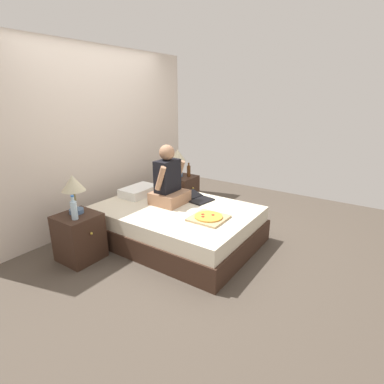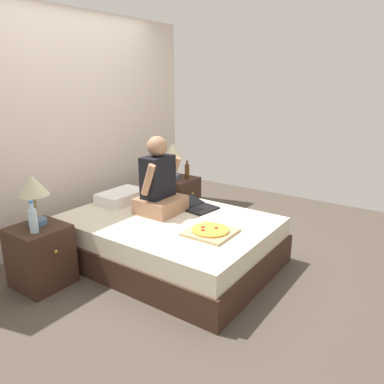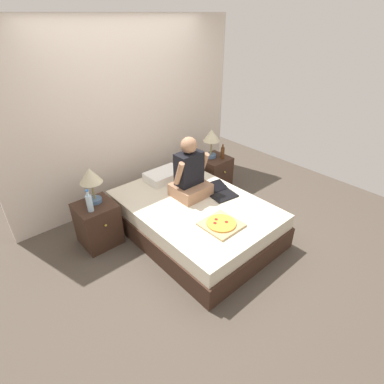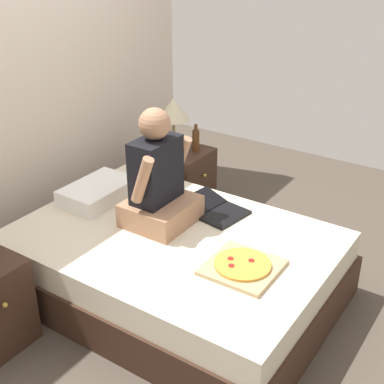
{
  "view_description": "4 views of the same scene",
  "coord_description": "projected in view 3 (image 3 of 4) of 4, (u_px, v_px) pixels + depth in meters",
  "views": [
    {
      "loc": [
        -2.86,
        -2.2,
        1.86
      ],
      "look_at": [
        0.07,
        -0.2,
        0.69
      ],
      "focal_mm": 28.0,
      "sensor_mm": 36.0,
      "label": 1
    },
    {
      "loc": [
        -2.69,
        -2.17,
        1.79
      ],
      "look_at": [
        0.09,
        -0.22,
        0.75
      ],
      "focal_mm": 35.0,
      "sensor_mm": 36.0,
      "label": 2
    },
    {
      "loc": [
        -2.09,
        -2.32,
        2.5
      ],
      "look_at": [
        -0.08,
        -0.05,
        0.68
      ],
      "focal_mm": 28.0,
      "sensor_mm": 36.0,
      "label": 3
    },
    {
      "loc": [
        -2.36,
        -1.72,
        2.24
      ],
      "look_at": [
        0.06,
        -0.1,
        0.77
      ],
      "focal_mm": 50.0,
      "sensor_mm": 36.0,
      "label": 4
    }
  ],
  "objects": [
    {
      "name": "laptop",
      "position": [
        221.0,
        193.0,
        3.89
      ],
      "size": [
        0.38,
        0.46,
        0.07
      ],
      "color": "black",
      "rests_on": "bed"
    },
    {
      "name": "pillow",
      "position": [
        164.0,
        175.0,
        4.22
      ],
      "size": [
        0.52,
        0.34,
        0.12
      ],
      "primitive_type": "cube",
      "color": "white",
      "rests_on": "bed"
    },
    {
      "name": "ground_plane",
      "position": [
        194.0,
        232.0,
        3.96
      ],
      "size": [
        5.65,
        5.65,
        0.0
      ],
      "primitive_type": "plane",
      "color": "#4C4238"
    },
    {
      "name": "nightstand_right",
      "position": [
        214.0,
        173.0,
        4.81
      ],
      "size": [
        0.44,
        0.47,
        0.55
      ],
      "color": "#382319",
      "rests_on": "ground"
    },
    {
      "name": "wall_back",
      "position": [
        129.0,
        116.0,
        4.2
      ],
      "size": [
        3.65,
        0.12,
        2.5
      ],
      "primitive_type": "cube",
      "color": "beige",
      "rests_on": "ground"
    },
    {
      "name": "person_seated",
      "position": [
        190.0,
        175.0,
        3.74
      ],
      "size": [
        0.47,
        0.4,
        0.78
      ],
      "color": "#A37556",
      "rests_on": "bed"
    },
    {
      "name": "pizza_box",
      "position": [
        221.0,
        224.0,
        3.31
      ],
      "size": [
        0.41,
        0.41,
        0.05
      ],
      "color": "tan",
      "rests_on": "bed"
    },
    {
      "name": "lamp_on_left_nightstand",
      "position": [
        91.0,
        178.0,
        3.41
      ],
      "size": [
        0.26,
        0.26,
        0.45
      ],
      "color": "#4C6B93",
      "rests_on": "nightstand_left"
    },
    {
      "name": "beer_bottle",
      "position": [
        223.0,
        153.0,
        4.59
      ],
      "size": [
        0.06,
        0.06,
        0.23
      ],
      "color": "#512D14",
      "rests_on": "nightstand_right"
    },
    {
      "name": "nightstand_left",
      "position": [
        98.0,
        224.0,
        3.66
      ],
      "size": [
        0.44,
        0.47,
        0.55
      ],
      "color": "#382319",
      "rests_on": "ground"
    },
    {
      "name": "lamp_on_right_nightstand",
      "position": [
        212.0,
        137.0,
        4.51
      ],
      "size": [
        0.26,
        0.26,
        0.45
      ],
      "color": "#4C6B93",
      "rests_on": "nightstand_right"
    },
    {
      "name": "water_bottle",
      "position": [
        89.0,
        203.0,
        3.36
      ],
      "size": [
        0.07,
        0.07,
        0.28
      ],
      "color": "silver",
      "rests_on": "nightstand_left"
    },
    {
      "name": "bed",
      "position": [
        194.0,
        218.0,
        3.84
      ],
      "size": [
        1.43,
        2.03,
        0.46
      ],
      "color": "#382319",
      "rests_on": "ground"
    }
  ]
}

